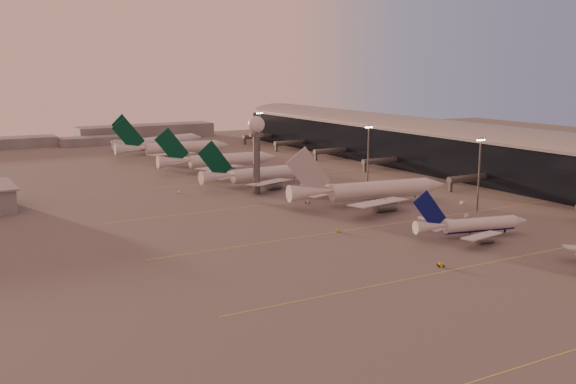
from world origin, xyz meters
TOP-DOWN VIEW (x-y plane):
  - ground at (0.00, 0.00)m, footprint 700.00×700.00m
  - taxiway_markings at (30.00, 56.00)m, footprint 180.00×185.25m
  - terminal at (107.88, 110.09)m, footprint 57.00×362.00m
  - radar_tower at (5.00, 120.00)m, footprint 6.40×6.40m
  - mast_b at (55.00, 55.00)m, footprint 3.60×0.56m
  - mast_c at (50.00, 110.00)m, footprint 3.60×0.56m
  - mast_d at (48.00, 200.00)m, footprint 3.60×0.56m
  - distant_horizon at (2.62, 325.14)m, footprint 165.00×37.50m
  - narrowbody_mid at (28.13, 30.59)m, footprint 36.87×29.12m
  - widebody_white at (30.05, 81.59)m, footprint 61.67×49.08m
  - greentail_a at (14.49, 134.48)m, footprint 54.72×44.12m
  - greentail_b at (14.90, 177.34)m, footprint 58.17×46.84m
  - greentail_c at (12.23, 229.10)m, footprint 61.80×49.74m
  - greentail_d at (15.41, 258.79)m, footprint 59.92×47.56m
  - gsv_tug_mid at (0.67, 13.32)m, footprint 3.66×3.03m
  - gsv_truck_b at (45.02, 49.42)m, footprint 6.26×2.64m
  - gsv_truck_c at (-1.56, 54.73)m, footprint 4.47×4.47m
  - gsv_catering_b at (58.91, 65.83)m, footprint 5.31×2.71m
  - gsv_tug_far at (11.91, 94.18)m, footprint 2.92×3.46m
  - gsv_truck_d at (-21.40, 134.82)m, footprint 3.93×5.61m
  - gsv_tug_hangar at (38.77, 153.90)m, footprint 3.40×2.52m

SIDE VIEW (x-z plane):
  - ground at x=0.00m, z-range 0.00..0.00m
  - taxiway_markings at x=30.00m, z-range 0.00..0.02m
  - gsv_tug_far at x=11.91m, z-range 0.01..0.86m
  - gsv_tug_hangar at x=38.77m, z-range 0.01..0.88m
  - gsv_tug_mid at x=0.67m, z-range 0.01..0.92m
  - gsv_truck_c at x=-1.56m, z-range 0.02..1.90m
  - gsv_truck_d at x=-21.40m, z-range 0.02..2.16m
  - gsv_truck_b at x=45.02m, z-range 0.02..2.50m
  - gsv_catering_b at x=58.91m, z-range 0.00..4.26m
  - narrowbody_mid at x=28.13m, z-range -4.34..10.24m
  - greentail_a at x=14.49m, z-range -6.42..13.44m
  - greentail_b at x=14.90m, z-range -6.83..14.29m
  - widebody_white at x=30.05m, z-range -7.11..14.67m
  - distant_horizon at x=2.62m, z-range -0.61..8.39m
  - greentail_c at x=12.23m, z-range -7.26..15.19m
  - greentail_d at x=15.41m, z-range -7.34..15.36m
  - terminal at x=107.88m, z-range -1.00..22.04m
  - mast_b at x=55.00m, z-range 1.24..26.24m
  - mast_c at x=50.00m, z-range 1.24..26.24m
  - mast_d at x=48.00m, z-range 1.24..26.24m
  - radar_tower at x=5.00m, z-range 5.40..36.50m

